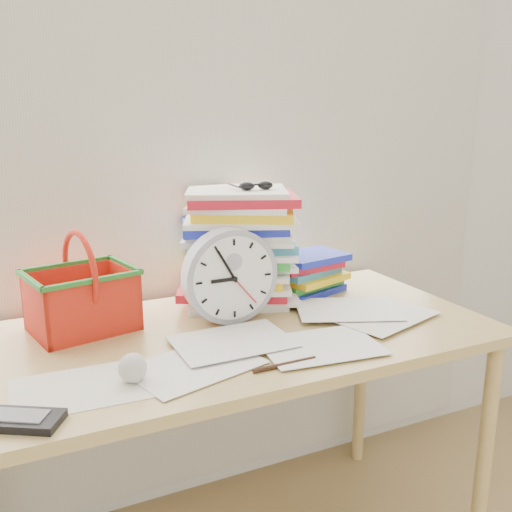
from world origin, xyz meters
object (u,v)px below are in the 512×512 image
paper_stack (238,247)px  calculator (18,420)px  basket (81,282)px  desk (234,357)px  clock (230,276)px  book_stack (308,273)px

paper_stack → calculator: paper_stack is taller
basket → calculator: size_ratio=1.63×
paper_stack → basket: bearing=-175.6°
paper_stack → calculator: (-0.66, -0.48, -0.17)m
desk → paper_stack: 0.35m
clock → basket: (-0.38, 0.11, 0.00)m
desk → calculator: 0.62m
desk → clock: clock is taller
paper_stack → clock: size_ratio=1.31×
desk → calculator: size_ratio=8.55×
basket → calculator: (-0.19, -0.44, -0.13)m
clock → calculator: size_ratio=1.63×
clock → calculator: bearing=-150.2°
calculator → paper_stack: bearing=66.7°
book_stack → basket: bearing=-177.8°
paper_stack → calculator: 0.84m
desk → basket: 0.46m
clock → book_stack: size_ratio=1.05×
desk → clock: size_ratio=5.26×
desk → paper_stack: (0.11, 0.22, 0.25)m
paper_stack → book_stack: bearing=-2.0°
book_stack → calculator: book_stack is taller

